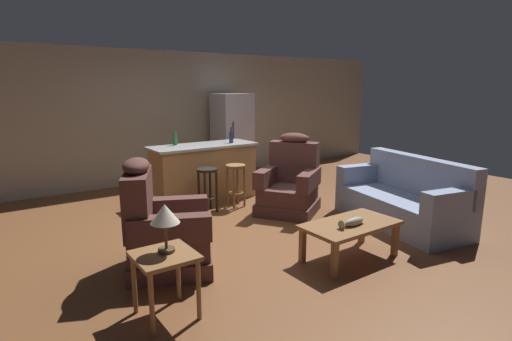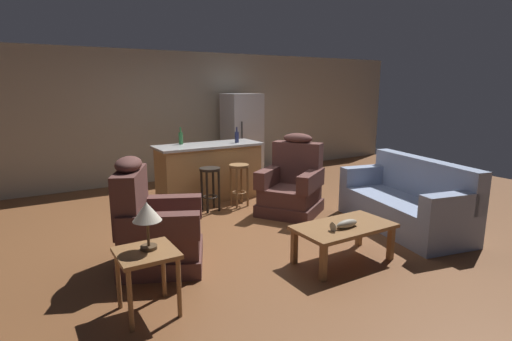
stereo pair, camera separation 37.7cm
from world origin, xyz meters
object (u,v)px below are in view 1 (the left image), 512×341
(end_table, at_px, (165,265))
(kitchen_island, at_px, (204,172))
(recliner_near_island, at_px, (290,185))
(bottle_short_amber, at_px, (175,138))
(bar_stool_left, at_px, (207,182))
(bottle_tall_green, at_px, (231,137))
(fish_figurine, at_px, (352,222))
(recliner_near_lamp, at_px, (162,230))
(couch, at_px, (404,200))
(coffee_table, at_px, (350,228))
(refrigerator, at_px, (232,136))
(table_lamp, at_px, (165,216))
(bar_stool_right, at_px, (236,178))

(end_table, height_order, kitchen_island, kitchen_island)
(recliner_near_island, bearing_deg, bottle_short_amber, -86.88)
(bar_stool_left, relative_size, bottle_tall_green, 2.53)
(fish_figurine, height_order, recliner_near_island, recliner_near_island)
(bottle_tall_green, relative_size, bottle_short_amber, 0.93)
(recliner_near_lamp, bearing_deg, couch, 14.48)
(coffee_table, distance_m, couch, 1.56)
(couch, bearing_deg, refrigerator, -72.41)
(fish_figurine, bearing_deg, couch, 15.95)
(couch, relative_size, table_lamp, 4.96)
(coffee_table, relative_size, couch, 0.54)
(end_table, distance_m, table_lamp, 0.41)
(recliner_near_lamp, relative_size, end_table, 2.14)
(recliner_near_island, xyz_separation_m, bottle_short_amber, (-1.16, 1.58, 0.64))
(coffee_table, bearing_deg, refrigerator, 75.26)
(table_lamp, relative_size, bar_stool_left, 0.60)
(bottle_short_amber, bearing_deg, bar_stool_right, -53.54)
(fish_figurine, relative_size, recliner_near_lamp, 0.28)
(coffee_table, bearing_deg, bottle_short_amber, 100.12)
(couch, distance_m, recliner_near_island, 1.66)
(bottle_tall_green, bearing_deg, recliner_near_island, -78.35)
(table_lamp, xyz_separation_m, bar_stool_left, (1.64, 2.33, -0.40))
(end_table, bearing_deg, refrigerator, 52.06)
(table_lamp, bearing_deg, end_table, -138.24)
(table_lamp, bearing_deg, bar_stool_right, 47.27)
(coffee_table, xyz_separation_m, refrigerator, (1.13, 4.28, 0.52))
(refrigerator, height_order, bottle_tall_green, refrigerator)
(recliner_near_lamp, bearing_deg, recliner_near_island, 42.45)
(table_lamp, height_order, bar_stool_right, table_lamp)
(bar_stool_right, xyz_separation_m, refrigerator, (1.08, 1.83, 0.41))
(bar_stool_left, xyz_separation_m, bottle_short_amber, (-0.12, 0.86, 0.59))
(refrigerator, xyz_separation_m, bottle_short_amber, (-1.72, -0.97, 0.18))
(kitchen_island, xyz_separation_m, bar_stool_left, (-0.27, -0.63, -0.01))
(bar_stool_left, xyz_separation_m, bottle_tall_green, (0.78, 0.55, 0.58))
(fish_figurine, xyz_separation_m, end_table, (-2.07, 0.17, -0.00))
(refrigerator, bearing_deg, couch, -84.35)
(bottle_short_amber, bearing_deg, table_lamp, -115.38)
(coffee_table, height_order, bottle_tall_green, bottle_tall_green)
(coffee_table, distance_m, recliner_near_lamp, 2.05)
(end_table, bearing_deg, coffee_table, -2.55)
(recliner_near_island, bearing_deg, recliner_near_lamp, -15.63)
(bar_stool_left, bearing_deg, recliner_near_island, -34.58)
(end_table, height_order, bar_stool_left, bar_stool_left)
(end_table, bearing_deg, couch, 4.35)
(recliner_near_island, height_order, table_lamp, recliner_near_island)
(recliner_near_island, height_order, kitchen_island, recliner_near_island)
(recliner_near_island, bearing_deg, refrigerator, -135.55)
(couch, xyz_separation_m, kitchen_island, (-1.70, 2.71, 0.14))
(coffee_table, height_order, couch, couch)
(coffee_table, xyz_separation_m, fish_figurine, (-0.07, -0.08, 0.10))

